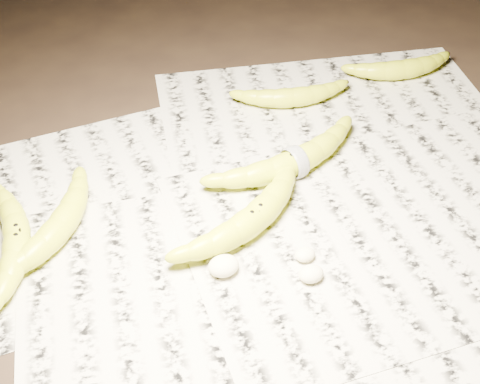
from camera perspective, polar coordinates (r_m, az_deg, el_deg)
name	(u,v)px	position (r m, az deg, el deg)	size (l,w,h in m)	color
ground	(255,218)	(0.93, 1.32, -2.21)	(3.00, 3.00, 0.00)	black
newspaper_patch	(271,200)	(0.95, 2.67, -0.73)	(0.90, 0.70, 0.01)	beige
banana_left_a	(16,237)	(0.91, -18.56, -3.70)	(0.21, 0.06, 0.04)	#CCD41A
banana_left_b	(59,225)	(0.91, -15.21, -2.77)	(0.20, 0.06, 0.04)	#CCD41A
banana_center	(255,216)	(0.89, 1.27, -2.07)	(0.22, 0.07, 0.04)	#CCD41A
banana_taped	(295,160)	(0.98, 4.70, 2.73)	(0.24, 0.06, 0.04)	#CCD41A
banana_upper_a	(293,96)	(1.13, 4.51, 8.21)	(0.17, 0.05, 0.03)	#CCD41A
banana_upper_b	(402,68)	(1.23, 13.69, 10.27)	(0.17, 0.06, 0.04)	#CCD41A
measuring_tape	(295,160)	(0.98, 4.70, 2.73)	(0.05, 0.05, 0.00)	white
flesh_chunk_a	(224,264)	(0.84, -1.41, -6.14)	(0.04, 0.03, 0.02)	#FAEFC1
flesh_chunk_b	(305,252)	(0.86, 5.58, -5.16)	(0.03, 0.02, 0.02)	#FAEFC1
flesh_chunk_c	(311,272)	(0.84, 6.10, -6.78)	(0.03, 0.03, 0.02)	#FAEFC1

